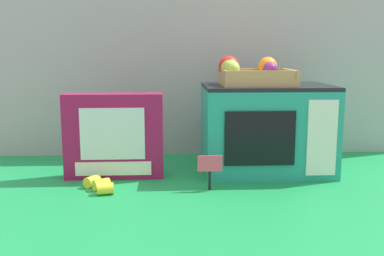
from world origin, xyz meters
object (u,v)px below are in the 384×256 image
toy_microwave (266,128)px  food_groups_crate (252,75)px  cookie_set_box (114,136)px  price_sign (210,167)px  loose_toy_banana (100,185)px

toy_microwave → food_groups_crate: size_ratio=1.73×
toy_microwave → cookie_set_box: size_ratio=1.34×
food_groups_crate → toy_microwave: bearing=0.3°
toy_microwave → food_groups_crate: 0.18m
food_groups_crate → cookie_set_box: food_groups_crate is taller
toy_microwave → price_sign: size_ratio=4.03×
cookie_set_box → price_sign: size_ratio=3.02×
toy_microwave → food_groups_crate: food_groups_crate is taller
food_groups_crate → loose_toy_banana: (-0.46, -0.19, -0.30)m
food_groups_crate → price_sign: (-0.15, -0.20, -0.25)m
food_groups_crate → price_sign: size_ratio=2.33×
food_groups_crate → cookie_set_box: 0.47m
cookie_set_box → toy_microwave: bearing=6.3°
food_groups_crate → cookie_set_box: (-0.43, -0.05, -0.18)m
cookie_set_box → loose_toy_banana: 0.18m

